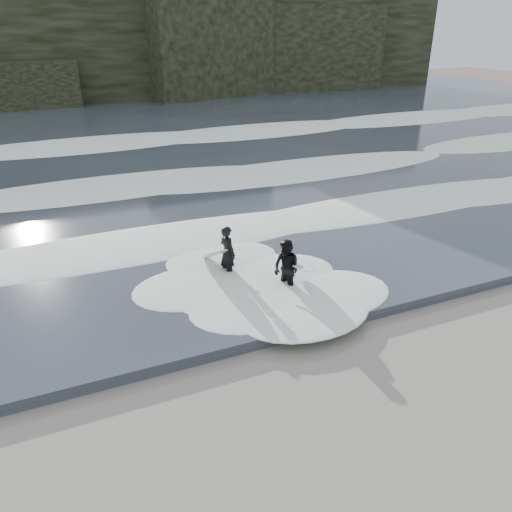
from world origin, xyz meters
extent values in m
plane|color=#7E5A4B|center=(0.00, 0.00, 0.00)|extent=(120.00, 120.00, 0.00)
cube|color=#303643|center=(0.00, 29.00, 0.15)|extent=(90.00, 52.00, 0.30)
cube|color=black|center=(0.00, 46.00, 5.00)|extent=(70.00, 9.00, 10.00)
ellipsoid|color=white|center=(0.00, 9.00, 0.40)|extent=(60.00, 3.20, 0.20)
ellipsoid|color=white|center=(0.00, 16.00, 0.42)|extent=(60.00, 4.00, 0.24)
ellipsoid|color=white|center=(0.00, 25.00, 0.45)|extent=(60.00, 4.80, 0.30)
imported|color=black|center=(-2.40, 6.67, 0.85)|extent=(0.56, 0.71, 1.70)
ellipsoid|color=silver|center=(-2.80, 6.72, 0.88)|extent=(0.63, 1.96, 1.15)
imported|color=black|center=(-1.27, 5.06, 0.84)|extent=(0.87, 0.98, 1.68)
ellipsoid|color=white|center=(-0.85, 5.06, 0.90)|extent=(0.80, 2.00, 0.60)
camera|label=1|loc=(-6.92, -5.85, 7.08)|focal=35.00mm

